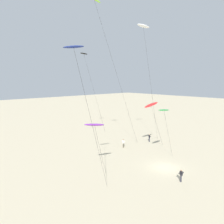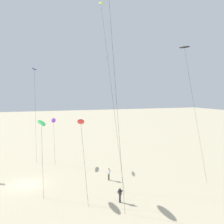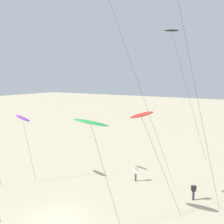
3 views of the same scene
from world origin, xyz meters
TOP-DOWN VIEW (x-y plane):
  - ground_plane at (0.00, 0.00)m, footprint 260.00×260.00m
  - kite_green at (2.25, 1.99)m, footprint 4.65×1.16m
  - kite_lime at (-3.81, 11.57)m, footprint 11.97×1.04m
  - kite_navy at (-14.10, 1.90)m, footprint 5.28×1.37m
  - kite_purple at (-9.57, 4.68)m, footprint 3.39×1.31m
  - kite_black at (1.84, 22.89)m, footprint 7.04×0.91m
  - kite_red at (4.74, 6.36)m, footprint 5.51×1.64m
  - kite_flyer_middle at (8.91, 9.71)m, footprint 0.63×0.61m
  - kite_flyer_furthest at (2.10, 10.75)m, footprint 0.66×0.64m

SIDE VIEW (x-z plane):
  - ground_plane at x=0.00m, z-range 0.00..0.00m
  - kite_flyer_middle at x=8.91m, z-range 0.06..1.73m
  - kite_flyer_furthest at x=2.10m, z-range 0.06..1.73m
  - kite_purple at x=-9.57m, z-range 3.39..11.06m
  - kite_green at x=2.25m, z-range 3.97..12.60m
  - kite_red at x=4.74m, z-range 3.93..13.14m
  - kite_navy at x=-14.10m, z-range 7.67..24.24m
  - kite_black at x=1.84m, z-range 8.96..27.97m
  - kite_lime at x=-3.81m, z-range 12.14..38.52m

